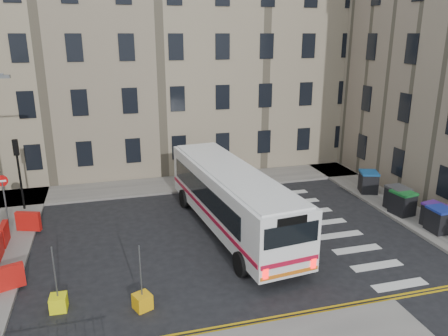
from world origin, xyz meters
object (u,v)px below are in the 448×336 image
wheelie_bin_a (439,220)px  bus (231,197)px  bollard_chevron (142,302)px  wheelie_bin_b (435,215)px  wheelie_bin_d (397,198)px  wheelie_bin_c (402,203)px  wheelie_bin_e (368,182)px  bollard_yellow (59,303)px

wheelie_bin_a → bus: bearing=162.1°
bus → bollard_chevron: bearing=-138.7°
wheelie_bin_b → wheelie_bin_d: (-0.41, 2.54, 0.05)m
wheelie_bin_c → wheelie_bin_e: 3.63m
bus → wheelie_bin_b: size_ratio=9.59×
wheelie_bin_e → bus: bearing=-144.6°
bollard_chevron → bollard_yellow: bearing=166.1°
bollard_yellow → bollard_chevron: size_ratio=1.00×
bollard_yellow → bollard_chevron: same height
wheelie_bin_a → wheelie_bin_d: size_ratio=0.95×
wheelie_bin_a → bollard_yellow: bearing=-175.0°
wheelie_bin_b → wheelie_bin_a: bearing=-120.5°
wheelie_bin_b → wheelie_bin_d: 2.57m
wheelie_bin_c → wheelie_bin_e: wheelie_bin_e is taller
wheelie_bin_c → wheelie_bin_d: size_ratio=1.00×
wheelie_bin_c → wheelie_bin_e: bearing=78.7°
bus → wheelie_bin_a: 10.65m
wheelie_bin_a → bollard_yellow: 18.28m
wheelie_bin_a → bollard_chevron: wheelie_bin_a is taller
bollard_chevron → wheelie_bin_a: bearing=9.0°
wheelie_bin_e → wheelie_bin_c: bearing=-73.7°
bus → wheelie_bin_a: bearing=-24.0°
wheelie_bin_c → bollard_chevron: 15.62m
wheelie_bin_a → bollard_yellow: wheelie_bin_a is taller
wheelie_bin_a → wheelie_bin_c: size_ratio=0.95×
wheelie_bin_d → wheelie_bin_e: wheelie_bin_e is taller
bus → wheelie_bin_d: 9.96m
wheelie_bin_c → bollard_yellow: 18.31m
wheelie_bin_e → wheelie_bin_a: bearing=-69.1°
bus → wheelie_bin_e: size_ratio=8.10×
wheelie_bin_a → wheelie_bin_d: wheelie_bin_d is taller
wheelie_bin_a → wheelie_bin_d: (-0.19, 3.14, 0.03)m
bus → wheelie_bin_c: bus is taller
wheelie_bin_b → wheelie_bin_d: bearing=88.5°
wheelie_bin_b → wheelie_bin_e: bearing=83.4°
wheelie_bin_d → bollard_chevron: bearing=-162.4°
bus → wheelie_bin_c: bearing=-10.8°
wheelie_bin_d → wheelie_bin_e: bearing=86.9°
wheelie_bin_e → bollard_yellow: wheelie_bin_e is taller
wheelie_bin_c → bollard_yellow: size_ratio=2.22×
bus → bollard_yellow: bearing=-155.4°
wheelie_bin_c → bollard_yellow: wheelie_bin_c is taller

